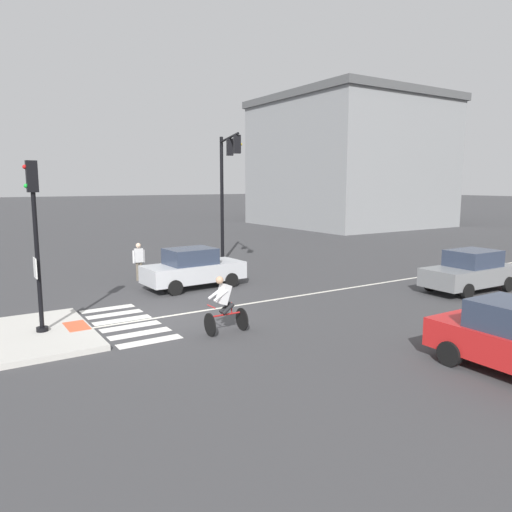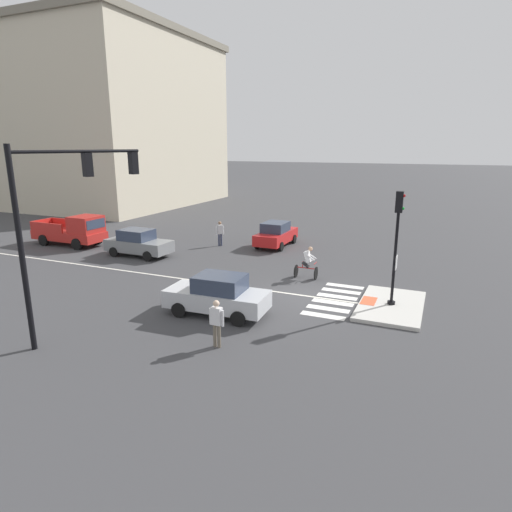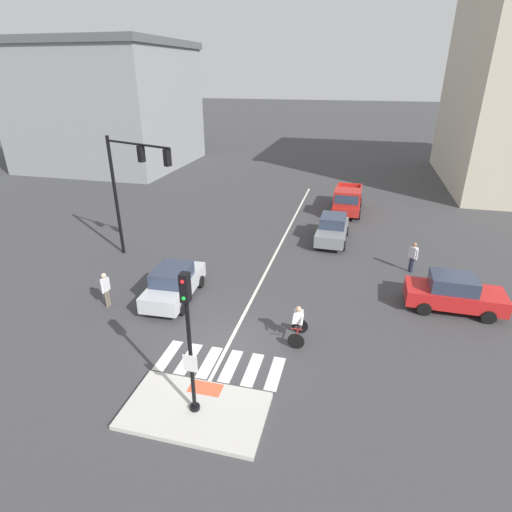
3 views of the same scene
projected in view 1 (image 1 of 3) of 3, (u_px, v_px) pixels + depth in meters
The scene contains 17 objects.
ground_plane at pixel (160, 318), 15.44m from camera, with size 300.00×300.00×0.00m, color #3D3D3F.
traffic_island at pixel (43, 334), 13.58m from camera, with size 4.40×2.54×0.15m, color beige.
tactile_pad_front at pixel (77, 326), 14.05m from camera, with size 1.10×0.60×0.01m, color #DB5B38.
signal_pole at pixel (35, 231), 13.14m from camera, with size 0.44×0.38×4.70m.
crosswalk_stripe_a at pixel (108, 309), 16.56m from camera, with size 0.44×1.80×0.01m, color silver.
crosswalk_stripe_b at pixel (115, 314), 15.87m from camera, with size 0.44×1.80×0.01m, color silver.
crosswalk_stripe_c at pixel (122, 320), 15.19m from camera, with size 0.44×1.80×0.01m, color silver.
crosswalk_stripe_d at pixel (131, 326), 14.51m from camera, with size 0.44×1.80×0.01m, color silver.
crosswalk_stripe_e at pixel (140, 333), 13.83m from camera, with size 0.44×1.80×0.01m, color silver.
crosswalk_stripe_f at pixel (150, 341), 13.14m from camera, with size 0.44×1.80×0.01m, color silver.
lane_centre_line at pixel (380, 283), 20.79m from camera, with size 0.14×28.00×0.01m, color silver.
traffic_light_mast at pixel (226, 176), 24.42m from camera, with size 4.33×1.66×6.66m.
building_corner_left at pixel (349, 162), 49.08m from camera, with size 16.14×15.54×12.65m.
car_silver_westbound_near at pixel (193, 268), 19.78m from camera, with size 2.00×4.18×1.64m.
car_grey_eastbound_far at pixel (470, 271), 19.14m from camera, with size 1.91×4.14×1.64m.
cyclist at pixel (224, 304), 13.71m from camera, with size 0.67×1.09×1.68m.
pedestrian_at_curb_left at pixel (139, 259), 21.22m from camera, with size 0.23×0.55×1.67m.
Camera 1 is at (14.27, -5.46, 4.26)m, focal length 33.99 mm.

